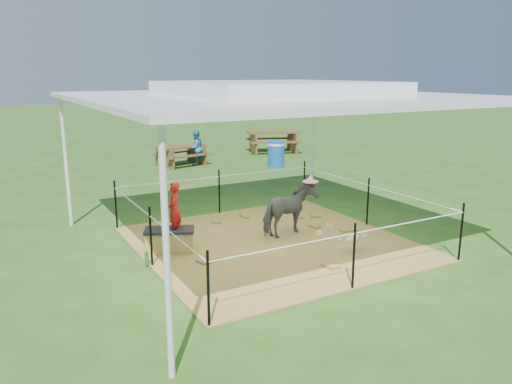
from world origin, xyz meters
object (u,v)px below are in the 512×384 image
woman (174,204)px  pony (289,210)px  straw_bale (170,241)px  distant_person (196,148)px  green_bottle (147,259)px  trash_barrel (276,154)px  picnic_table_near (181,156)px  picnic_table_far (273,142)px  foal (353,237)px

woman → pony: woman is taller
straw_bale → distant_person: distant_person is taller
green_bottle → pony: 2.86m
pony → trash_barrel: bearing=-44.5°
straw_bale → green_bottle: bearing=-140.7°
green_bottle → distant_person: bearing=62.5°
trash_barrel → picnic_table_near: trash_barrel is taller
green_bottle → woman: bearing=34.7°
straw_bale → green_bottle: size_ratio=3.60×
woman → distant_person: woman is taller
green_bottle → pony: pony is taller
picnic_table_near → picnic_table_far: size_ratio=0.80×
woman → green_bottle: (-0.65, -0.45, -0.72)m
picnic_table_near → distant_person: size_ratio=1.37×
straw_bale → green_bottle: straw_bale is taller
distant_person → straw_bale: bearing=48.0°
straw_bale → pony: size_ratio=0.69×
green_bottle → picnic_table_far: picnic_table_far is taller
foal → picnic_table_far: 11.23m
distant_person → foal: bearing=68.0°
green_bottle → foal: size_ratio=0.24×
picnic_table_near → trash_barrel: bearing=-44.4°
trash_barrel → woman: bearing=-133.5°
straw_bale → foal: bearing=-29.5°
trash_barrel → foal: bearing=-112.1°
pony → green_bottle: bearing=78.3°
foal → trash_barrel: trash_barrel is taller
pony → picnic_table_far: pony is taller
green_bottle → picnic_table_near: (3.72, 8.23, 0.19)m
foal → picnic_table_near: (0.41, 9.34, 0.05)m
trash_barrel → straw_bale: bearing=-134.0°
straw_bale → picnic_table_near: bearing=67.8°
picnic_table_near → foal: bearing=-104.3°
woman → picnic_table_near: (3.07, 7.78, -0.53)m
pony → picnic_table_near: bearing=-21.5°
straw_bale → pony: 2.32m
woman → foal: 3.14m
straw_bale → trash_barrel: (5.85, 6.06, 0.22)m
foal → trash_barrel: bearing=52.5°
woman → green_bottle: bearing=-31.3°
green_bottle → trash_barrel: bearing=45.5°
straw_bale → trash_barrel: trash_barrel is taller
woman → picnic_table_far: size_ratio=0.48×
distant_person → picnic_table_far: bearing=179.9°
straw_bale → distant_person: 8.46m
foal → picnic_table_far: picnic_table_far is taller
woman → green_bottle: 1.07m
straw_bale → picnic_table_near: picnic_table_near is taller
foal → woman: bearing=134.1°
green_bottle → picnic_table_near: bearing=65.6°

